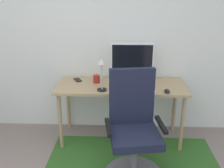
% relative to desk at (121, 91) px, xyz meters
% --- Properties ---
extents(wall_back, '(6.00, 0.10, 2.60)m').
position_rel_desk_xyz_m(wall_back, '(-0.52, 0.37, 0.65)').
color(wall_back, silver).
rests_on(wall_back, ground).
extents(desk, '(1.53, 0.60, 0.72)m').
position_rel_desk_xyz_m(desk, '(0.00, 0.00, 0.00)').
color(desk, tan).
rests_on(desk, ground).
extents(monitor, '(0.53, 0.18, 0.47)m').
position_rel_desk_xyz_m(monitor, '(0.13, 0.16, 0.35)').
color(monitor, '#B2B2B7').
rests_on(monitor, desk).
extents(keyboard, '(0.43, 0.13, 0.02)m').
position_rel_desk_xyz_m(keyboard, '(0.17, -0.19, 0.08)').
color(keyboard, white).
rests_on(keyboard, desk).
extents(computer_mouse, '(0.06, 0.10, 0.03)m').
position_rel_desk_xyz_m(computer_mouse, '(0.51, -0.22, 0.09)').
color(computer_mouse, black).
rests_on(computer_mouse, desk).
extents(coffee_cup, '(0.08, 0.08, 0.10)m').
position_rel_desk_xyz_m(coffee_cup, '(-0.30, 0.07, 0.12)').
color(coffee_cup, maroon).
rests_on(coffee_cup, desk).
extents(cell_phone, '(0.13, 0.16, 0.01)m').
position_rel_desk_xyz_m(cell_phone, '(-0.55, 0.15, 0.08)').
color(cell_phone, black).
rests_on(cell_phone, desk).
extents(desk_lamp, '(0.11, 0.11, 0.37)m').
position_rel_desk_xyz_m(desk_lamp, '(-0.22, -0.19, 0.33)').
color(desk_lamp, black).
rests_on(desk_lamp, desk).
extents(office_chair, '(0.59, 0.58, 1.09)m').
position_rel_desk_xyz_m(office_chair, '(0.13, -0.68, -0.23)').
color(office_chair, slate).
rests_on(office_chair, ground).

